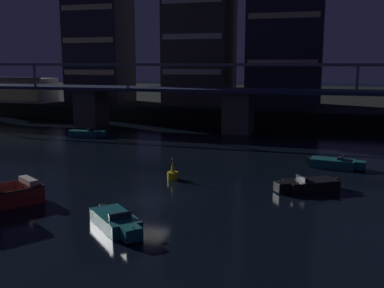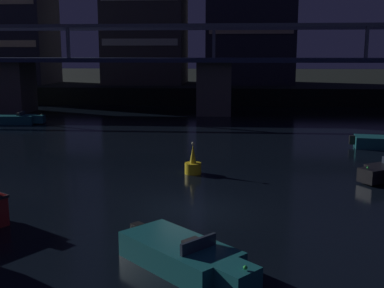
{
  "view_description": "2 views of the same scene",
  "coord_description": "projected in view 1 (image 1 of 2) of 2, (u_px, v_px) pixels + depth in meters",
  "views": [
    {
      "loc": [
        11.65,
        -28.34,
        9.48
      ],
      "look_at": [
        0.81,
        7.95,
        2.68
      ],
      "focal_mm": 42.62,
      "sensor_mm": 36.0,
      "label": 1
    },
    {
      "loc": [
        1.6,
        -19.12,
        6.41
      ],
      "look_at": [
        -0.63,
        9.58,
        0.99
      ],
      "focal_mm": 44.83,
      "sensor_mm": 36.0,
      "label": 2
    }
  ],
  "objects": [
    {
      "name": "ground_plane",
      "position": [
        148.0,
        201.0,
        31.69
      ],
      "size": [
        400.0,
        400.0,
        0.0
      ],
      "primitive_type": "plane",
      "color": "black"
    },
    {
      "name": "far_riverbank",
      "position": [
        277.0,
        98.0,
        107.46
      ],
      "size": [
        240.0,
        80.0,
        2.2
      ],
      "primitive_type": "cube",
      "color": "black",
      "rests_on": "ground"
    },
    {
      "name": "river_bridge",
      "position": [
        238.0,
        103.0,
        61.65
      ],
      "size": [
        95.25,
        6.4,
        9.38
      ],
      "color": "#605B51",
      "rests_on": "ground"
    },
    {
      "name": "tower_west_low",
      "position": [
        99.0,
        25.0,
        83.18
      ],
      "size": [
        10.63,
        8.65,
        28.46
      ],
      "color": "#282833",
      "rests_on": "far_riverbank"
    },
    {
      "name": "tower_west_tall",
      "position": [
        200.0,
        20.0,
        79.06
      ],
      "size": [
        11.04,
        10.72,
        29.34
      ],
      "color": "#423D38",
      "rests_on": "far_riverbank"
    },
    {
      "name": "waterfront_pavilion",
      "position": [
        22.0,
        90.0,
        85.06
      ],
      "size": [
        12.4,
        7.4,
        4.7
      ],
      "color": "#B2AD9E",
      "rests_on": "far_riverbank"
    },
    {
      "name": "speedboat_near_center",
      "position": [
        308.0,
        185.0,
        34.13
      ],
      "size": [
        4.81,
        3.74,
        1.16
      ],
      "color": "black",
      "rests_on": "ground"
    },
    {
      "name": "speedboat_near_right",
      "position": [
        335.0,
        163.0,
        41.49
      ],
      "size": [
        5.23,
        2.37,
        1.16
      ],
      "color": "#196066",
      "rests_on": "ground"
    },
    {
      "name": "speedboat_mid_left",
      "position": [
        117.0,
        222.0,
        26.25
      ],
      "size": [
        4.46,
        4.31,
        1.16
      ],
      "color": "#196066",
      "rests_on": "ground"
    },
    {
      "name": "speedboat_mid_right",
      "position": [
        87.0,
        133.0,
        59.07
      ],
      "size": [
        5.23,
        2.15,
        1.16
      ],
      "color": "#196066",
      "rests_on": "ground"
    },
    {
      "name": "channel_buoy",
      "position": [
        173.0,
        173.0,
        37.46
      ],
      "size": [
        0.9,
        0.9,
        1.76
      ],
      "color": "yellow",
      "rests_on": "ground"
    }
  ]
}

